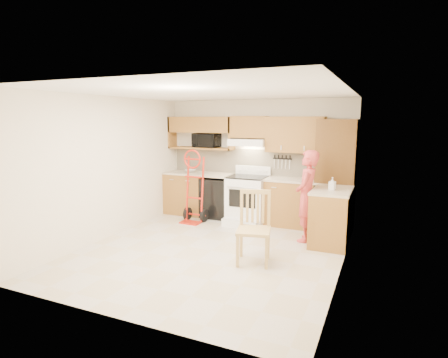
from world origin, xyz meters
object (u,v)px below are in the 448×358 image
Objects in this scene: person at (307,196)px; dining_chair at (254,228)px; microwave at (207,140)px; hand_truck at (193,190)px; range at (247,196)px.

person is 1.44m from dining_chair.
microwave is at bearing 115.98° from dining_chair.
hand_truck is at bearing -83.62° from microwave.
person is (1.33, -0.63, 0.23)m from range.
person is 1.49× the size of dining_chair.
range is at bearing 23.71° from hand_truck.
microwave is at bearing 95.46° from hand_truck.
range is at bearing -14.12° from microwave.
dining_chair is at bearing -47.29° from microwave.
person reaches higher than hand_truck.
microwave is 2.72m from person.
microwave reaches higher than dining_chair.
hand_truck is (0.04, -0.74, -0.97)m from microwave.
hand_truck is 1.27× the size of dining_chair.
microwave is at bearing 162.85° from range.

